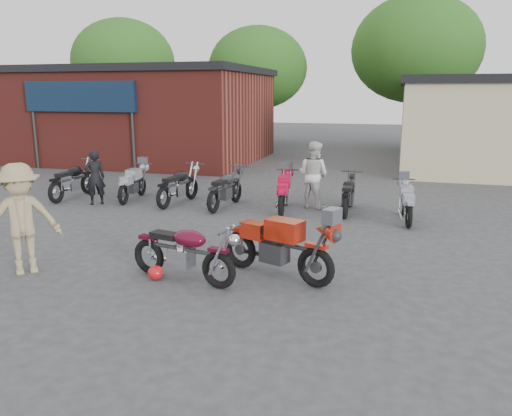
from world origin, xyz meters
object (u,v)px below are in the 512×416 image
(row_bike_0, at_px, (73,178))
(row_bike_4, at_px, (284,190))
(sportbike, at_px, (278,243))
(person_light, at_px, (313,175))
(row_bike_2, at_px, (179,183))
(row_bike_1, at_px, (133,182))
(person_tan, at_px, (22,219))
(vintage_motorcycle, at_px, (184,248))
(person_dark, at_px, (95,178))
(row_bike_3, at_px, (226,187))
(row_bike_5, at_px, (348,192))
(helmet, at_px, (156,273))
(row_bike_6, at_px, (406,201))

(row_bike_0, height_order, row_bike_4, row_bike_0)
(sportbike, xyz_separation_m, person_light, (-0.34, 5.58, 0.29))
(person_light, relative_size, row_bike_2, 0.91)
(sportbike, bearing_deg, row_bike_1, 158.73)
(person_tan, bearing_deg, vintage_motorcycle, -36.04)
(sportbike, distance_m, person_dark, 7.69)
(row_bike_2, relative_size, row_bike_3, 1.01)
(person_dark, distance_m, row_bike_5, 7.16)
(row_bike_2, height_order, row_bike_4, row_bike_2)
(helmet, bearing_deg, row_bike_1, 122.54)
(row_bike_2, distance_m, row_bike_5, 4.84)
(person_tan, bearing_deg, row_bike_5, 7.16)
(row_bike_3, relative_size, row_bike_5, 1.06)
(vintage_motorcycle, height_order, row_bike_4, vintage_motorcycle)
(vintage_motorcycle, relative_size, person_light, 1.09)
(person_tan, relative_size, row_bike_3, 0.97)
(vintage_motorcycle, height_order, row_bike_2, row_bike_2)
(row_bike_4, xyz_separation_m, row_bike_6, (3.18, -0.25, -0.04))
(vintage_motorcycle, distance_m, person_tan, 2.96)
(sportbike, relative_size, person_tan, 1.11)
(person_dark, bearing_deg, helmet, 88.60)
(person_light, xyz_separation_m, row_bike_6, (2.50, -0.89, -0.40))
(row_bike_4, bearing_deg, row_bike_0, 83.56)
(sportbike, height_order, row_bike_4, sportbike)
(person_dark, distance_m, row_bike_0, 1.34)
(vintage_motorcycle, xyz_separation_m, row_bike_1, (-4.22, 5.74, -0.04))
(vintage_motorcycle, distance_m, sportbike, 1.61)
(person_tan, xyz_separation_m, row_bike_0, (-3.19, 5.85, -0.38))
(row_bike_2, bearing_deg, person_light, -73.45)
(row_bike_0, relative_size, row_bike_1, 1.11)
(vintage_motorcycle, bearing_deg, row_bike_5, 82.05)
(person_dark, distance_m, person_tan, 5.62)
(row_bike_2, distance_m, row_bike_6, 6.32)
(person_light, height_order, person_tan, person_tan)
(person_light, height_order, row_bike_0, person_light)
(sportbike, distance_m, row_bike_1, 7.68)
(sportbike, bearing_deg, person_tan, -146.55)
(person_tan, distance_m, row_bike_2, 6.02)
(helmet, xyz_separation_m, row_bike_4, (0.99, 5.63, 0.44))
(sportbike, distance_m, row_bike_5, 5.29)
(row_bike_4, relative_size, row_bike_6, 1.08)
(vintage_motorcycle, distance_m, row_bike_3, 5.67)
(row_bike_1, bearing_deg, person_tan, -174.86)
(helmet, height_order, row_bike_1, row_bike_1)
(helmet, bearing_deg, person_light, 75.07)
(row_bike_3, distance_m, row_bike_4, 1.67)
(person_dark, distance_m, row_bike_3, 3.78)
(vintage_motorcycle, distance_m, row_bike_2, 6.21)
(row_bike_2, bearing_deg, row_bike_3, -84.79)
(vintage_motorcycle, bearing_deg, row_bike_2, 127.79)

